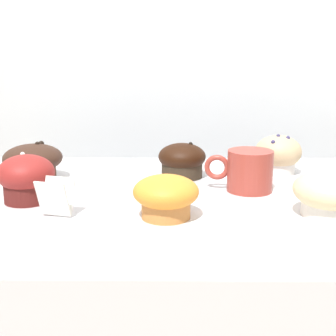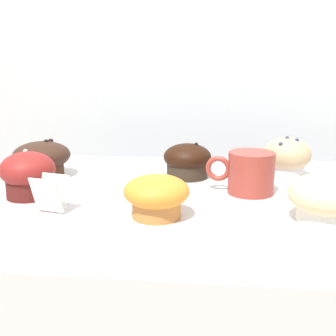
% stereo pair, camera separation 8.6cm
% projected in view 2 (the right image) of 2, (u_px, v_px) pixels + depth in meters
% --- Properties ---
extents(wall_back, '(3.20, 0.10, 1.80)m').
position_uv_depth(wall_back, '(213.00, 137.00, 1.41)').
color(wall_back, silver).
rests_on(wall_back, ground).
extents(muffin_front_center, '(0.10, 0.10, 0.07)m').
position_uv_depth(muffin_front_center, '(157.00, 195.00, 0.73)').
color(muffin_front_center, '#C57B3C').
rests_on(muffin_front_center, display_counter).
extents(muffin_back_left, '(0.12, 0.12, 0.07)m').
position_uv_depth(muffin_back_left, '(327.00, 198.00, 0.71)').
color(muffin_back_left, silver).
rests_on(muffin_back_left, display_counter).
extents(muffin_back_right, '(0.10, 0.10, 0.09)m').
position_uv_depth(muffin_back_right, '(287.00, 157.00, 0.97)').
color(muffin_back_right, silver).
rests_on(muffin_back_right, display_counter).
extents(muffin_front_left, '(0.12, 0.12, 0.08)m').
position_uv_depth(muffin_front_left, '(42.00, 158.00, 0.97)').
color(muffin_front_left, '#48281B').
rests_on(muffin_front_left, display_counter).
extents(muffin_front_right, '(0.10, 0.10, 0.07)m').
position_uv_depth(muffin_front_right, '(187.00, 161.00, 0.96)').
color(muffin_front_right, '#30261A').
rests_on(muffin_front_right, display_counter).
extents(muffin_back_center, '(0.10, 0.10, 0.08)m').
position_uv_depth(muffin_back_center, '(28.00, 174.00, 0.83)').
color(muffin_back_center, '#501916').
rests_on(muffin_back_center, display_counter).
extents(coffee_cup, '(0.13, 0.08, 0.08)m').
position_uv_depth(coffee_cup, '(250.00, 172.00, 0.85)').
color(coffee_cup, '#99382D').
rests_on(coffee_cup, display_counter).
extents(price_card, '(0.06, 0.05, 0.06)m').
position_uv_depth(price_card, '(50.00, 194.00, 0.75)').
color(price_card, white).
rests_on(price_card, display_counter).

